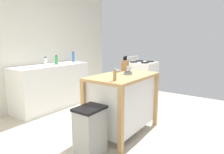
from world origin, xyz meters
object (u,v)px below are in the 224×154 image
(bowl_ceramic_wide, at_px, (117,71))
(bottle_dish_soap, at_px, (46,62))
(knife_block, at_px, (125,65))
(stove, at_px, (142,81))
(bowl_stoneware_deep, at_px, (128,73))
(trash_bin, at_px, (90,132))
(bottle_hand_soap, at_px, (56,60))
(bottle_spray_cleaner, at_px, (73,57))
(kitchen_island, at_px, (123,101))
(pepper_grinder, at_px, (115,75))
(drinking_cup, at_px, (129,70))
(sink_faucet, at_px, (46,59))

(bowl_ceramic_wide, distance_m, bottle_dish_soap, 1.58)
(knife_block, height_order, stove, knife_block)
(bowl_stoneware_deep, relative_size, trash_bin, 0.21)
(bowl_ceramic_wide, relative_size, bottle_dish_soap, 0.66)
(knife_block, xyz_separation_m, bowl_stoneware_deep, (-0.35, -0.27, -0.07))
(bowl_stoneware_deep, relative_size, stove, 0.13)
(bottle_hand_soap, bearing_deg, bottle_spray_cleaner, 8.58)
(bowl_ceramic_wide, relative_size, bottle_spray_cleaner, 0.49)
(trash_bin, bearing_deg, kitchen_island, 3.41)
(trash_bin, height_order, bottle_spray_cleaner, bottle_spray_cleaner)
(bottle_spray_cleaner, distance_m, stove, 1.71)
(bowl_stoneware_deep, xyz_separation_m, bottle_spray_cleaner, (0.75, 1.95, 0.10))
(bowl_stoneware_deep, bearing_deg, kitchen_island, 161.84)
(bowl_stoneware_deep, bearing_deg, pepper_grinder, -168.20)
(knife_block, xyz_separation_m, stove, (1.25, 0.31, -0.52))
(knife_block, xyz_separation_m, pepper_grinder, (-0.85, -0.37, -0.02))
(kitchen_island, relative_size, bottle_dish_soap, 6.28)
(drinking_cup, relative_size, sink_faucet, 0.47)
(kitchen_island, distance_m, bowl_stoneware_deep, 0.43)
(pepper_grinder, relative_size, bottle_spray_cleaner, 0.66)
(trash_bin, xyz_separation_m, sink_faucet, (0.94, 2.04, 0.70))
(trash_bin, relative_size, sink_faucet, 2.86)
(bottle_spray_cleaner, distance_m, bottle_hand_soap, 0.57)
(bowl_stoneware_deep, bearing_deg, bottle_spray_cleaner, 68.89)
(sink_faucet, distance_m, stove, 2.19)
(bowl_ceramic_wide, distance_m, stove, 1.58)
(trash_bin, bearing_deg, drinking_cup, 4.65)
(bowl_stoneware_deep, relative_size, pepper_grinder, 0.84)
(bottle_spray_cleaner, relative_size, stove, 0.23)
(bowl_stoneware_deep, distance_m, stove, 1.76)
(sink_faucet, xyz_separation_m, bottle_hand_soap, (0.14, -0.16, -0.02))
(bowl_ceramic_wide, distance_m, trash_bin, 1.20)
(bottle_hand_soap, bearing_deg, trash_bin, -119.80)
(drinking_cup, relative_size, bottle_spray_cleaner, 0.43)
(drinking_cup, bearing_deg, kitchen_island, -170.92)
(bottle_dish_soap, bearing_deg, bowl_ceramic_wide, -82.18)
(bowl_ceramic_wide, xyz_separation_m, bottle_dish_soap, (-0.21, 1.56, 0.08))
(drinking_cup, relative_size, pepper_grinder, 0.65)
(drinking_cup, height_order, bottle_spray_cleaner, bottle_spray_cleaner)
(stove, bearing_deg, kitchen_island, -162.16)
(bottle_hand_soap, xyz_separation_m, stove, (1.42, -1.29, -0.53))
(pepper_grinder, xyz_separation_m, sink_faucet, (0.55, 2.12, 0.05))
(knife_block, relative_size, pepper_grinder, 1.57)
(bottle_spray_cleaner, bearing_deg, knife_block, -103.42)
(sink_faucet, height_order, bottle_spray_cleaner, bottle_spray_cleaner)
(trash_bin, relative_size, bottle_dish_soap, 3.53)
(bottle_dish_soap, xyz_separation_m, bottle_hand_soap, (0.29, 0.02, 0.01))
(kitchen_island, relative_size, bottle_spray_cleaner, 4.68)
(bottle_spray_cleaner, bearing_deg, bottle_dish_soap, -172.83)
(bottle_spray_cleaner, height_order, bottle_hand_soap, bottle_spray_cleaner)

